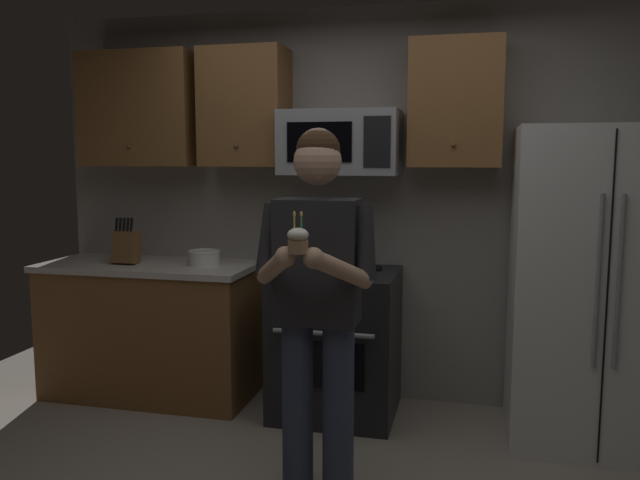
% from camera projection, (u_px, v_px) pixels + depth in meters
% --- Properties ---
extents(wall_back, '(4.40, 0.10, 2.60)m').
position_uv_depth(wall_back, '(370.00, 207.00, 4.28)').
color(wall_back, gray).
rests_on(wall_back, ground).
extents(oven_range, '(0.76, 0.70, 0.93)m').
position_uv_depth(oven_range, '(336.00, 343.00, 4.05)').
color(oven_range, black).
rests_on(oven_range, ground).
extents(microwave, '(0.74, 0.41, 0.40)m').
position_uv_depth(microwave, '(341.00, 143.00, 4.00)').
color(microwave, '#9EA0A5').
extents(refrigerator, '(0.90, 0.75, 1.80)m').
position_uv_depth(refrigerator, '(594.00, 287.00, 3.61)').
color(refrigerator, white).
rests_on(refrigerator, ground).
extents(cabinet_row_upper, '(2.78, 0.36, 0.76)m').
position_uv_depth(cabinet_row_upper, '(256.00, 108.00, 4.16)').
color(cabinet_row_upper, brown).
extents(counter_left, '(1.44, 0.66, 0.92)m').
position_uv_depth(counter_left, '(151.00, 329.00, 4.37)').
color(counter_left, brown).
rests_on(counter_left, ground).
extents(knife_block, '(0.16, 0.15, 0.32)m').
position_uv_depth(knife_block, '(126.00, 246.00, 4.28)').
color(knife_block, brown).
rests_on(knife_block, counter_left).
extents(bowl_large_white, '(0.21, 0.21, 0.10)m').
position_uv_depth(bowl_large_white, '(204.00, 257.00, 4.22)').
color(bowl_large_white, white).
rests_on(bowl_large_white, counter_left).
extents(person, '(0.60, 0.48, 1.76)m').
position_uv_depth(person, '(317.00, 295.00, 2.97)').
color(person, '#383F59').
rests_on(person, ground).
extents(cupcake, '(0.09, 0.09, 0.17)m').
position_uv_depth(cupcake, '(298.00, 240.00, 2.61)').
color(cupcake, '#A87F56').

